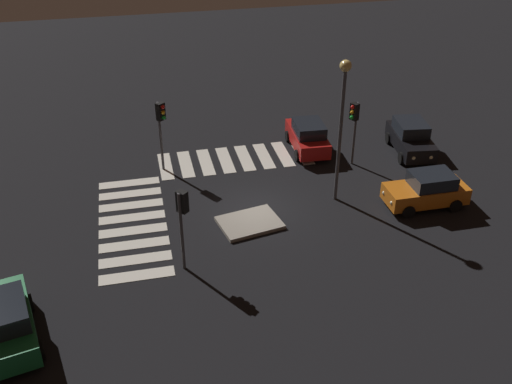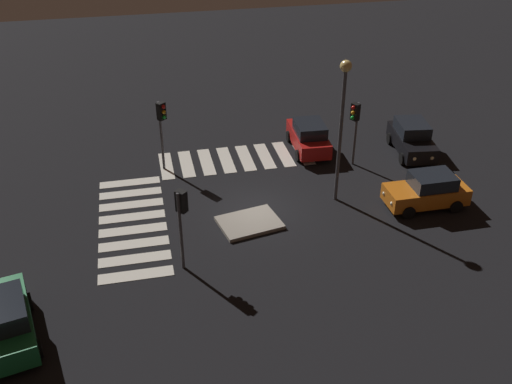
{
  "view_description": "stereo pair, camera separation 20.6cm",
  "coord_description": "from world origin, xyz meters",
  "px_view_note": "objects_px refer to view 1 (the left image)",
  "views": [
    {
      "loc": [
        5.48,
        24.23,
        15.95
      ],
      "look_at": [
        0.0,
        0.0,
        1.0
      ],
      "focal_mm": 41.2,
      "sensor_mm": 36.0,
      "label": 1
    },
    {
      "loc": [
        5.28,
        24.28,
        15.95
      ],
      "look_at": [
        0.0,
        0.0,
        1.0
      ],
      "focal_mm": 41.2,
      "sensor_mm": 36.0,
      "label": 2
    }
  ],
  "objects_px": {
    "car_black": "(411,138)",
    "car_red": "(308,136)",
    "traffic_light_north": "(182,211)",
    "traffic_light_east": "(161,120)",
    "car_green": "(5,322)",
    "street_lamp": "(342,108)",
    "traffic_light_south": "(354,119)",
    "traffic_island": "(250,223)",
    "car_orange": "(427,190)"
  },
  "relations": [
    {
      "from": "street_lamp",
      "to": "car_black",
      "type": "bearing_deg",
      "value": -146.03
    },
    {
      "from": "car_black",
      "to": "car_green",
      "type": "distance_m",
      "value": 23.82
    },
    {
      "from": "traffic_island",
      "to": "car_black",
      "type": "relative_size",
      "value": 0.72
    },
    {
      "from": "car_red",
      "to": "traffic_light_north",
      "type": "distance_m",
      "value": 12.88
    },
    {
      "from": "car_orange",
      "to": "traffic_light_north",
      "type": "relative_size",
      "value": 1.1
    },
    {
      "from": "traffic_island",
      "to": "car_green",
      "type": "relative_size",
      "value": 0.69
    },
    {
      "from": "traffic_light_north",
      "to": "car_black",
      "type": "bearing_deg",
      "value": -14.7
    },
    {
      "from": "traffic_light_north",
      "to": "street_lamp",
      "type": "bearing_deg",
      "value": -18.51
    },
    {
      "from": "car_green",
      "to": "car_red",
      "type": "bearing_deg",
      "value": -63.61
    },
    {
      "from": "car_black",
      "to": "car_green",
      "type": "bearing_deg",
      "value": -54.89
    },
    {
      "from": "street_lamp",
      "to": "traffic_island",
      "type": "bearing_deg",
      "value": 15.45
    },
    {
      "from": "car_black",
      "to": "car_red",
      "type": "bearing_deg",
      "value": -97.59
    },
    {
      "from": "traffic_light_north",
      "to": "car_orange",
      "type": "bearing_deg",
      "value": -33.45
    },
    {
      "from": "traffic_island",
      "to": "traffic_light_north",
      "type": "bearing_deg",
      "value": 37.26
    },
    {
      "from": "traffic_island",
      "to": "car_red",
      "type": "distance_m",
      "value": 8.66
    },
    {
      "from": "car_green",
      "to": "traffic_light_east",
      "type": "height_order",
      "value": "traffic_light_east"
    },
    {
      "from": "car_orange",
      "to": "car_black",
      "type": "bearing_deg",
      "value": -107.59
    },
    {
      "from": "car_green",
      "to": "traffic_light_east",
      "type": "relative_size",
      "value": 1.16
    },
    {
      "from": "car_black",
      "to": "traffic_light_east",
      "type": "height_order",
      "value": "traffic_light_east"
    },
    {
      "from": "car_orange",
      "to": "street_lamp",
      "type": "distance_m",
      "value": 6.16
    },
    {
      "from": "traffic_light_north",
      "to": "traffic_light_east",
      "type": "distance_m",
      "value": 8.9
    },
    {
      "from": "traffic_island",
      "to": "car_green",
      "type": "xyz_separation_m",
      "value": [
        10.29,
        5.57,
        0.86
      ]
    },
    {
      "from": "traffic_light_south",
      "to": "traffic_light_east",
      "type": "distance_m",
      "value": 10.5
    },
    {
      "from": "traffic_light_north",
      "to": "traffic_light_south",
      "type": "height_order",
      "value": "traffic_light_north"
    },
    {
      "from": "traffic_light_north",
      "to": "traffic_light_east",
      "type": "bearing_deg",
      "value": 46.76
    },
    {
      "from": "car_green",
      "to": "street_lamp",
      "type": "bearing_deg",
      "value": -78.4
    },
    {
      "from": "traffic_light_north",
      "to": "traffic_light_south",
      "type": "bearing_deg",
      "value": -8.68
    },
    {
      "from": "car_red",
      "to": "street_lamp",
      "type": "bearing_deg",
      "value": -179.4
    },
    {
      "from": "street_lamp",
      "to": "car_red",
      "type": "bearing_deg",
      "value": -92.35
    },
    {
      "from": "traffic_light_north",
      "to": "traffic_island",
      "type": "bearing_deg",
      "value": -6.7
    },
    {
      "from": "car_black",
      "to": "car_green",
      "type": "xyz_separation_m",
      "value": [
        21.15,
        10.98,
        0.03
      ]
    },
    {
      "from": "car_black",
      "to": "car_red",
      "type": "xyz_separation_m",
      "value": [
        5.82,
        -1.59,
        -0.01
      ]
    },
    {
      "from": "traffic_light_south",
      "to": "street_lamp",
      "type": "height_order",
      "value": "street_lamp"
    },
    {
      "from": "traffic_light_north",
      "to": "traffic_light_east",
      "type": "height_order",
      "value": "traffic_light_east"
    },
    {
      "from": "traffic_light_east",
      "to": "street_lamp",
      "type": "distance_m",
      "value": 9.88
    },
    {
      "from": "car_orange",
      "to": "traffic_island",
      "type": "bearing_deg",
      "value": -1.43
    },
    {
      "from": "car_green",
      "to": "traffic_light_north",
      "type": "xyz_separation_m",
      "value": [
        -6.92,
        -3.01,
        1.91
      ]
    },
    {
      "from": "street_lamp",
      "to": "traffic_light_east",
      "type": "bearing_deg",
      "value": -31.18
    },
    {
      "from": "traffic_light_south",
      "to": "car_orange",
      "type": "bearing_deg",
      "value": 84.86
    },
    {
      "from": "car_orange",
      "to": "traffic_light_south",
      "type": "height_order",
      "value": "traffic_light_south"
    },
    {
      "from": "traffic_light_south",
      "to": "street_lamp",
      "type": "relative_size",
      "value": 0.51
    },
    {
      "from": "car_orange",
      "to": "traffic_light_east",
      "type": "bearing_deg",
      "value": -27.59
    },
    {
      "from": "car_black",
      "to": "car_orange",
      "type": "bearing_deg",
      "value": -10.11
    },
    {
      "from": "traffic_island",
      "to": "street_lamp",
      "type": "distance_m",
      "value": 7.04
    },
    {
      "from": "car_green",
      "to": "street_lamp",
      "type": "xyz_separation_m",
      "value": [
        -15.09,
        -6.89,
        4.12
      ]
    },
    {
      "from": "car_black",
      "to": "traffic_light_south",
      "type": "relative_size",
      "value": 1.19
    },
    {
      "from": "car_red",
      "to": "traffic_island",
      "type": "bearing_deg",
      "value": 147.21
    },
    {
      "from": "car_orange",
      "to": "traffic_light_south",
      "type": "bearing_deg",
      "value": -66.33
    },
    {
      "from": "traffic_light_north",
      "to": "traffic_light_south",
      "type": "xyz_separation_m",
      "value": [
        -10.26,
        -7.25,
        -0.02
      ]
    },
    {
      "from": "traffic_light_east",
      "to": "car_green",
      "type": "bearing_deg",
      "value": -68.56
    }
  ]
}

